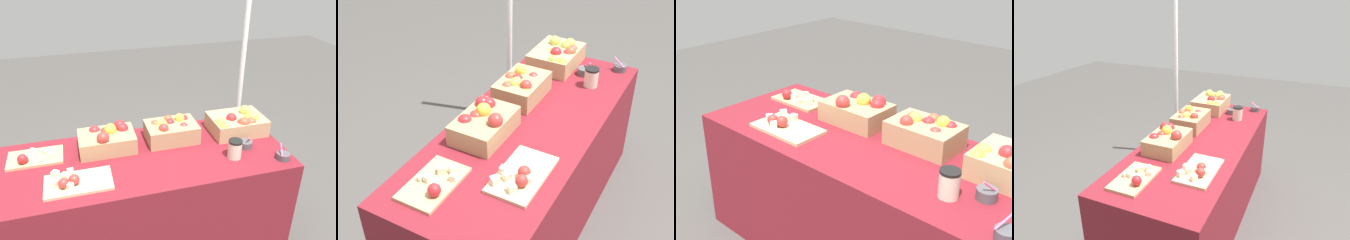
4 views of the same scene
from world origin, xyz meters
TOP-DOWN VIEW (x-y plane):
  - ground_plane at (0.00, 0.00)m, footprint 10.00×10.00m
  - table at (0.00, 0.00)m, footprint 1.90×0.76m
  - apple_crate_left at (0.73, 0.13)m, footprint 0.39×0.29m
  - apple_crate_middle at (0.24, 0.16)m, footprint 0.35×0.24m
  - apple_crate_right at (-0.20, 0.16)m, footprint 0.37×0.25m
  - cutting_board_front at (-0.44, -0.18)m, footprint 0.39×0.22m
  - cutting_board_back at (-0.68, 0.15)m, footprint 0.34×0.21m
  - sample_bowl_near at (0.86, -0.27)m, footprint 0.08×0.09m
  - sample_bowl_mid at (0.70, -0.08)m, footprint 0.09×0.09m
  - coffee_cup at (0.57, -0.17)m, footprint 0.09×0.09m
  - tent_pole at (1.01, 0.66)m, footprint 0.04×0.04m

SIDE VIEW (x-z plane):
  - ground_plane at x=0.00m, z-range 0.00..0.00m
  - table at x=0.00m, z-range 0.00..0.74m
  - cutting_board_back at x=-0.68m, z-range 0.72..0.80m
  - cutting_board_front at x=-0.44m, z-range 0.72..0.80m
  - sample_bowl_near at x=0.86m, z-range 0.72..0.81m
  - sample_bowl_mid at x=0.70m, z-range 0.72..0.81m
  - coffee_cup at x=0.57m, z-range 0.74..0.87m
  - apple_crate_right at x=-0.20m, z-range 0.72..0.90m
  - apple_crate_left at x=0.73m, z-range 0.73..0.90m
  - apple_crate_middle at x=0.24m, z-range 0.73..0.90m
  - tent_pole at x=1.01m, z-range 0.00..1.90m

